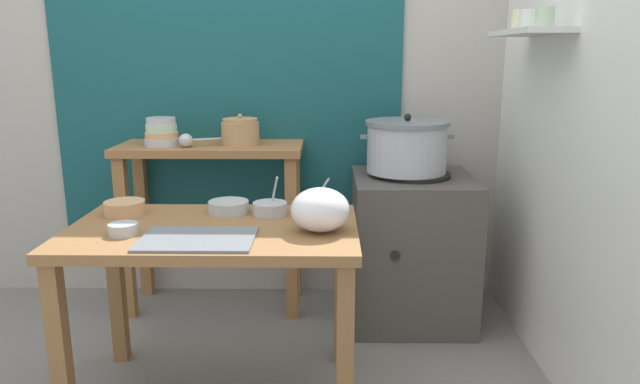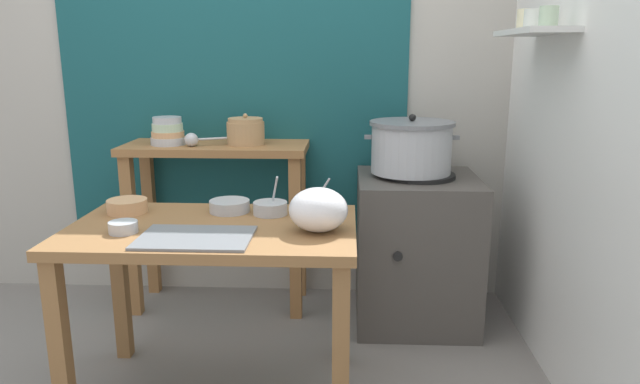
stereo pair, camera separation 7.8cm
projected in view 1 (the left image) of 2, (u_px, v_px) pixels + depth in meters
name	position (u px, v px, depth m)	size (l,w,h in m)	color
wall_back	(271.00, 65.00, 3.16)	(4.40, 0.12, 2.60)	#B2ADA3
wall_right	(581.00, 69.00, 2.28)	(0.30, 3.20, 2.60)	white
prep_table	(214.00, 254.00, 2.22)	(1.10, 0.66, 0.72)	olive
back_shelf_table	(212.00, 186.00, 3.05)	(0.96, 0.40, 0.90)	#9E6B3D
stove_block	(411.00, 248.00, 2.98)	(0.60, 0.61, 0.78)	#4C4742
steamer_pot	(407.00, 146.00, 2.88)	(0.47, 0.42, 0.29)	#B7BABF
clay_pot	(240.00, 132.00, 2.98)	(0.20, 0.20, 0.16)	tan
bowl_stack_enamel	(162.00, 133.00, 2.96)	(0.18, 0.18, 0.14)	#B7BABF
ladle	(188.00, 140.00, 2.91)	(0.27, 0.14, 0.07)	#B7BABF
serving_tray	(198.00, 239.00, 2.03)	(0.40, 0.28, 0.01)	slate
plastic_bag	(320.00, 210.00, 2.12)	(0.22, 0.20, 0.16)	white
prep_bowl_0	(229.00, 206.00, 2.38)	(0.17, 0.17, 0.05)	#B7BABF
prep_bowl_1	(318.00, 204.00, 2.39)	(0.15, 0.15, 0.14)	#B7BABF
prep_bowl_2	(125.00, 207.00, 2.35)	(0.16, 0.16, 0.06)	tan
prep_bowl_3	(123.00, 229.00, 2.09)	(0.11, 0.11, 0.04)	#B7BABF
prep_bowl_4	(270.00, 208.00, 2.35)	(0.14, 0.14, 0.17)	#B7BABF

